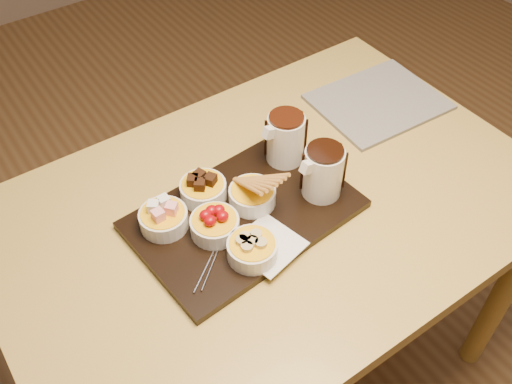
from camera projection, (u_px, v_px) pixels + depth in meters
ground at (268, 363)px, 1.79m from camera, size 5.00×5.00×0.00m
dining_table at (273, 231)px, 1.31m from camera, size 1.20×0.80×0.75m
serving_board at (244, 214)px, 1.21m from camera, size 0.48×0.34×0.02m
napkin at (268, 245)px, 1.14m from camera, size 0.14×0.14×0.00m
bowl_marshmallows at (164, 219)px, 1.16m from camera, size 0.10×0.10×0.04m
bowl_cake at (203, 190)px, 1.22m from camera, size 0.10×0.10×0.04m
bowl_strawberries at (215, 226)px, 1.15m from camera, size 0.10×0.10×0.04m
bowl_biscotti at (252, 196)px, 1.20m from camera, size 0.10×0.10×0.04m
bowl_bananas at (252, 250)px, 1.11m from camera, size 0.10×0.10×0.04m
pitcher_dark_chocolate at (323, 172)px, 1.20m from camera, size 0.09×0.09×0.12m
pitcher_milk_chocolate at (285, 139)px, 1.27m from camera, size 0.09×0.09×0.12m
fondue_skewers at (219, 240)px, 1.14m from camera, size 0.18×0.23×0.01m
newspaper at (378, 102)px, 1.48m from camera, size 0.33×0.27×0.01m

